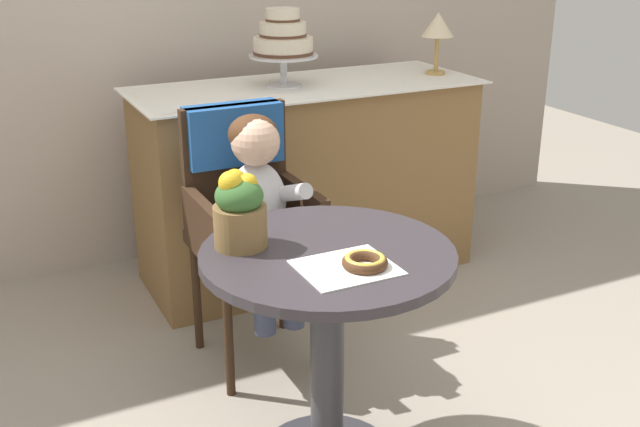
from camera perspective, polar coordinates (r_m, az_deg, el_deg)
cafe_table at (r=2.23m, az=0.55°, el=-7.73°), size 0.72×0.72×0.72m
wicker_chair at (r=2.83m, az=-5.63°, el=1.46°), size 0.42×0.45×0.95m
seated_child at (r=2.68m, az=-4.47°, el=1.24°), size 0.27×0.32×0.73m
paper_napkin at (r=2.03m, az=1.98°, el=-4.03°), size 0.25×0.22×0.00m
donut_front at (r=2.03m, az=3.35°, el=-3.57°), size 0.12×0.12×0.03m
flower_vase at (r=2.14m, az=-5.99°, el=0.28°), size 0.15×0.15×0.22m
display_counter at (r=3.55m, az=-0.96°, el=2.48°), size 1.56×0.62×0.90m
tiered_cake_stand at (r=3.36m, az=-2.75°, el=12.70°), size 0.30×0.30×0.33m
table_lamp at (r=3.68m, az=8.74°, el=13.49°), size 0.15×0.15×0.28m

